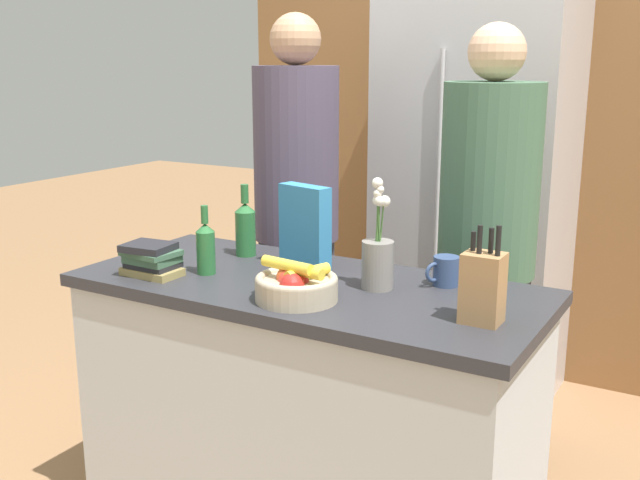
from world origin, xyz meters
TOP-DOWN VIEW (x-y plane):
  - kitchen_island at (0.00, 0.00)m, footprint 1.50×0.66m
  - back_wall_wood at (0.00, 1.76)m, footprint 2.70×0.12m
  - refrigerator at (0.07, 1.40)m, footprint 0.83×0.62m
  - fruit_bowl at (0.07, -0.18)m, footprint 0.24×0.24m
  - knife_block at (0.60, -0.08)m, footprint 0.11×0.09m
  - flower_vase at (0.22, 0.05)m, footprint 0.10×0.10m
  - cereal_box at (-0.09, 0.13)m, footprint 0.20×0.10m
  - coffee_mug at (0.39, 0.19)m, footprint 0.09×0.11m
  - book_stack at (-0.48, -0.19)m, footprint 0.19×0.15m
  - bottle_oil at (-0.34, -0.08)m, footprint 0.06×0.06m
  - bottle_vinegar at (-0.36, 0.17)m, footprint 0.07×0.07m
  - person_at_sink at (-0.44, 0.65)m, footprint 0.35×0.35m
  - person_in_blue at (0.38, 0.62)m, footprint 0.35×0.35m

SIDE VIEW (x-z plane):
  - kitchen_island at x=0.00m, z-range 0.00..0.89m
  - coffee_mug at x=0.39m, z-range 0.89..0.98m
  - fruit_bowl at x=0.07m, z-range 0.88..1.01m
  - book_stack at x=-0.48m, z-range 0.89..1.00m
  - person_in_blue at x=0.38m, z-range 0.11..1.81m
  - bottle_oil at x=-0.34m, z-range 0.87..1.10m
  - refrigerator at x=0.07m, z-range 0.00..1.97m
  - person_at_sink at x=-0.44m, z-range 0.11..1.87m
  - knife_block at x=0.60m, z-range 0.86..1.13m
  - flower_vase at x=0.22m, z-range 0.82..1.16m
  - bottle_vinegar at x=-0.36m, z-range 0.86..1.12m
  - cereal_box at x=-0.09m, z-range 0.89..1.18m
  - back_wall_wood at x=0.00m, z-range 0.00..2.60m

